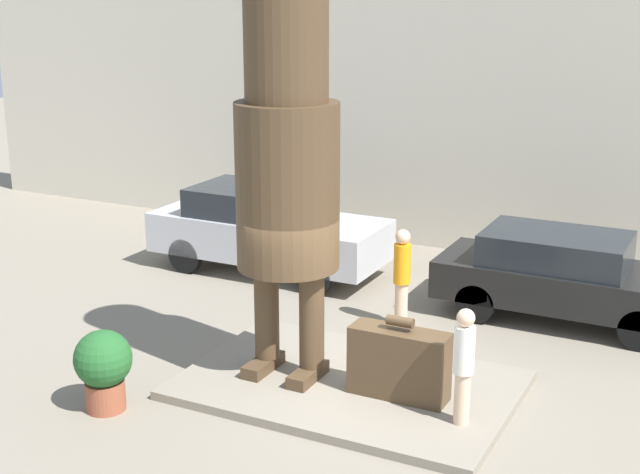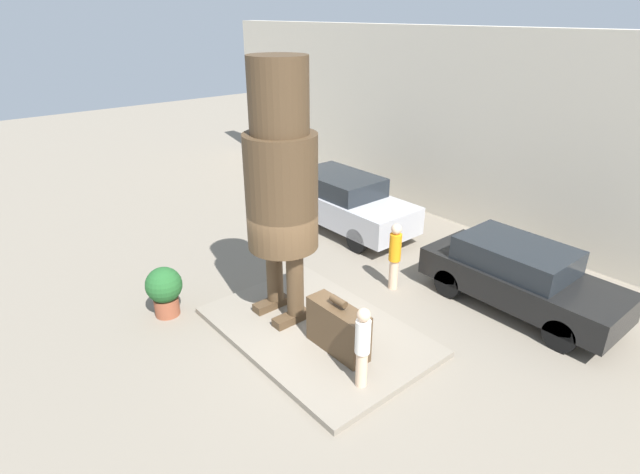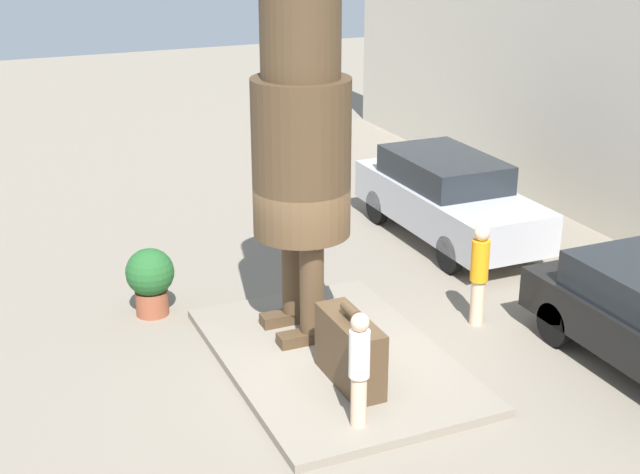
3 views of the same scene
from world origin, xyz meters
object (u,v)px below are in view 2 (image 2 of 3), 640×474
Objects in this scene: statue_figure at (281,176)px; tourist at (363,344)px; giant_suitcase at (338,328)px; planter_pot at (164,289)px; parked_car_black at (519,275)px; worker_hivis at (395,254)px; parked_car_silver at (343,201)px.

statue_figure reaches higher than tourist.
giant_suitcase reaches higher than planter_pot.
tourist is 0.36× the size of parked_car_black.
statue_figure is at bearing 47.15° from planter_pot.
tourist is at bearing -19.52° from giant_suitcase.
giant_suitcase is 0.81× the size of worker_hivis.
giant_suitcase is 0.87× the size of tourist.
giant_suitcase is 6.38m from parked_car_silver.
tourist is at bearing 19.17° from planter_pot.
parked_car_black is at bearing 32.05° from worker_hivis.
worker_hivis reaches higher than parked_car_black.
parked_car_silver is (-2.91, 4.36, -2.38)m from statue_figure.
statue_figure is at bearing 172.42° from tourist.
parked_car_black is at bearing 54.64° from statue_figure.
parked_car_silver is (-5.67, 4.73, -0.09)m from tourist.
statue_figure is 5.81m from parked_car_black.
giant_suitcase is (1.73, -0.00, -2.66)m from statue_figure.
parked_car_silver is 6.42m from planter_pot.
parked_car_silver is 3.89m from worker_hivis.
giant_suitcase is at bearing -68.89° from worker_hivis.
giant_suitcase is at bearing 160.48° from tourist.
tourist is 3.80m from worker_hivis.
tourist reaches higher than worker_hivis.
worker_hivis reaches higher than planter_pot.
tourist reaches higher than parked_car_silver.
tourist reaches higher than giant_suitcase.
parked_car_silver reaches higher than giant_suitcase.
giant_suitcase is at bearing 28.87° from planter_pot.
parked_car_silver is 4.12× the size of planter_pot.
planter_pot is (-4.58, -1.59, -0.35)m from tourist.
worker_hivis is at bearing -23.77° from parked_car_silver.
parked_car_silver is at bearing 140.16° from tourist.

